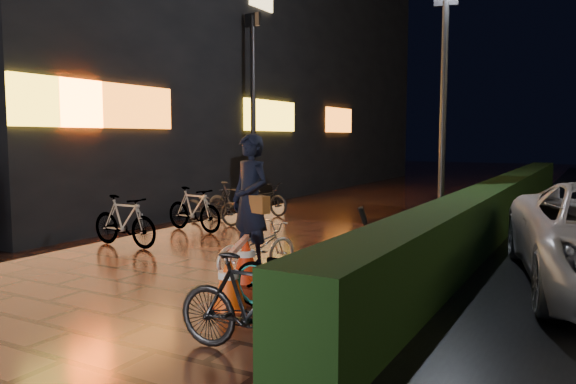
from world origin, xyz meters
The scene contains 10 objects.
ground centered at (0.00, 0.00, 0.00)m, with size 80.00×80.00×0.00m, color #381911.
hedge centered at (3.30, 8.00, 0.50)m, with size 0.70×20.00×1.00m, color black.
storefront_block centered at (-9.50, 11.50, 4.50)m, with size 12.09×22.00×9.00m.
lamp_post_hedge centered at (2.46, 5.65, 2.63)m, with size 0.46×0.14×4.79m.
lamp_post_sf centered at (-3.10, 7.50, 2.89)m, with size 0.50×0.16×5.26m.
cyclist centered at (0.88, 1.25, 0.75)m, with size 0.92×1.49×2.01m.
traffic_barrier centered at (1.26, 0.29, 0.32)m, with size 0.94×1.55×0.64m.
cart_assembly centered at (2.73, 1.62, 0.55)m, with size 0.60×0.59×1.07m.
parked_bikes_storefront centered at (-2.29, 4.53, 0.44)m, with size 1.80×5.39×0.93m.
parked_bikes_hedge centered at (2.37, -0.64, 0.44)m, with size 1.82×1.79×0.93m.
Camera 1 is at (5.16, -5.44, 1.96)m, focal length 35.00 mm.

